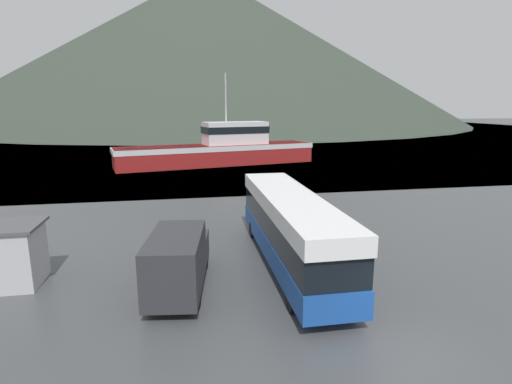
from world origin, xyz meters
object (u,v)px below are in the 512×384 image
(delivery_van, at_px, (178,259))
(dock_kiosk, at_px, (0,256))
(storage_bin, at_px, (344,249))
(fishing_boat, at_px, (221,149))
(tour_bus, at_px, (290,226))

(delivery_van, distance_m, dock_kiosk, 7.63)
(storage_bin, relative_size, dock_kiosk, 0.39)
(fishing_boat, bearing_deg, storage_bin, 171.65)
(fishing_boat, relative_size, dock_kiosk, 7.60)
(tour_bus, relative_size, delivery_van, 1.98)
(delivery_van, distance_m, fishing_boat, 36.31)
(storage_bin, distance_m, dock_kiosk, 15.39)
(delivery_van, height_order, fishing_boat, fishing_boat)
(delivery_van, relative_size, storage_bin, 4.70)
(fishing_boat, bearing_deg, delivery_van, 158.86)
(storage_bin, bearing_deg, tour_bus, 176.33)
(fishing_boat, xyz_separation_m, dock_kiosk, (-12.65, -34.21, -0.68))
(tour_bus, distance_m, storage_bin, 2.96)
(delivery_van, height_order, dock_kiosk, dock_kiosk)
(tour_bus, relative_size, storage_bin, 9.28)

